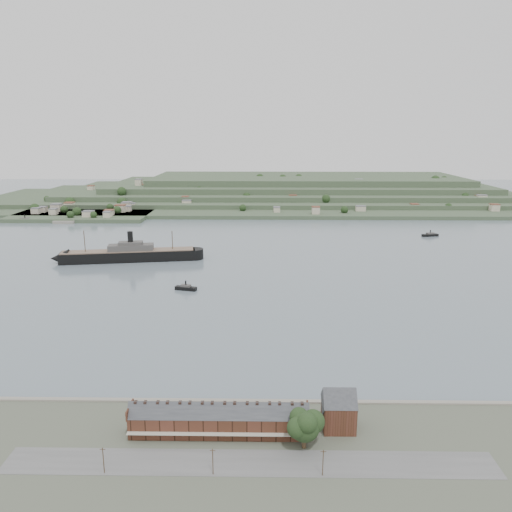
{
  "coord_description": "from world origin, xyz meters",
  "views": [
    {
      "loc": [
        3.72,
        -304.94,
        93.54
      ],
      "look_at": [
        -1.76,
        30.0,
        9.49
      ],
      "focal_mm": 35.0,
      "sensor_mm": 36.0,
      "label": 1
    }
  ],
  "objects_px": {
    "terrace_row": "(219,420)",
    "steamship": "(125,255)",
    "fig_tree": "(306,425)",
    "gabled_building": "(339,410)",
    "tugboat": "(186,288)"
  },
  "relations": [
    {
      "from": "terrace_row",
      "to": "steamship",
      "type": "relative_size",
      "value": 0.5
    },
    {
      "from": "terrace_row",
      "to": "fig_tree",
      "type": "height_order",
      "value": "fig_tree"
    },
    {
      "from": "gabled_building",
      "to": "fig_tree",
      "type": "xyz_separation_m",
      "value": [
        -11.34,
        -11.0,
        1.56
      ]
    },
    {
      "from": "steamship",
      "to": "terrace_row",
      "type": "bearing_deg",
      "value": -67.82
    },
    {
      "from": "terrace_row",
      "to": "fig_tree",
      "type": "distance_m",
      "value": 27.23
    },
    {
      "from": "terrace_row",
      "to": "gabled_building",
      "type": "height_order",
      "value": "gabled_building"
    },
    {
      "from": "steamship",
      "to": "tugboat",
      "type": "xyz_separation_m",
      "value": [
        55.72,
        -68.57,
        -3.45
      ]
    },
    {
      "from": "gabled_building",
      "to": "fig_tree",
      "type": "distance_m",
      "value": 15.88
    },
    {
      "from": "terrace_row",
      "to": "tugboat",
      "type": "height_order",
      "value": "terrace_row"
    },
    {
      "from": "steamship",
      "to": "tugboat",
      "type": "bearing_deg",
      "value": -50.9
    },
    {
      "from": "terrace_row",
      "to": "gabled_building",
      "type": "relative_size",
      "value": 3.95
    },
    {
      "from": "terrace_row",
      "to": "steamship",
      "type": "bearing_deg",
      "value": 112.18
    },
    {
      "from": "fig_tree",
      "to": "terrace_row",
      "type": "bearing_deg",
      "value": 165.06
    },
    {
      "from": "gabled_building",
      "to": "tugboat",
      "type": "relative_size",
      "value": 1.03
    },
    {
      "from": "tugboat",
      "to": "fig_tree",
      "type": "bearing_deg",
      "value": -69.23
    }
  ]
}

